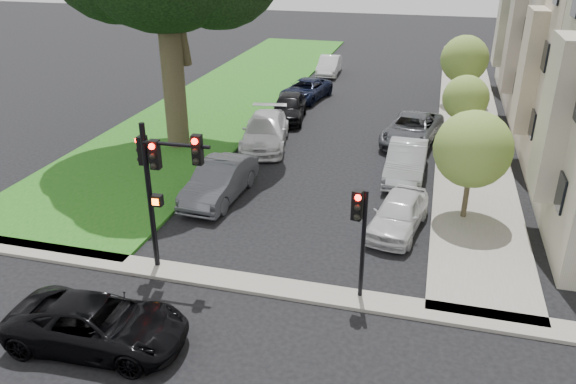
% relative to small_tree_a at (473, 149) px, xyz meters
% --- Properties ---
extents(ground, '(140.00, 140.00, 0.00)m').
position_rel_small_tree_a_xyz_m(ground, '(-6.20, -8.54, -2.91)').
color(ground, black).
rests_on(ground, ground).
extents(grass_strip, '(8.00, 44.00, 0.12)m').
position_rel_small_tree_a_xyz_m(grass_strip, '(-15.20, 15.46, -2.85)').
color(grass_strip, '#135C10').
rests_on(grass_strip, ground).
extents(sidewalk_right, '(3.50, 44.00, 0.12)m').
position_rel_small_tree_a_xyz_m(sidewalk_right, '(0.55, 15.46, -2.85)').
color(sidewalk_right, gray).
rests_on(sidewalk_right, ground).
extents(sidewalk_cross, '(60.00, 1.00, 0.12)m').
position_rel_small_tree_a_xyz_m(sidewalk_cross, '(-6.20, -6.54, -2.85)').
color(sidewalk_cross, gray).
rests_on(sidewalk_cross, ground).
extents(small_tree_a, '(2.92, 2.92, 4.38)m').
position_rel_small_tree_a_xyz_m(small_tree_a, '(0.00, 0.00, 0.00)').
color(small_tree_a, '#3F3520').
rests_on(small_tree_a, ground).
extents(small_tree_b, '(2.40, 2.40, 3.60)m').
position_rel_small_tree_a_xyz_m(small_tree_b, '(0.00, 9.35, -0.52)').
color(small_tree_b, '#3F3520').
rests_on(small_tree_b, ground).
extents(small_tree_c, '(2.99, 2.99, 4.48)m').
position_rel_small_tree_a_xyz_m(small_tree_c, '(0.00, 16.66, 0.07)').
color(small_tree_c, '#3F3520').
rests_on(small_tree_c, ground).
extents(traffic_signal_main, '(2.48, 0.64, 5.08)m').
position_rel_small_tree_a_xyz_m(traffic_signal_main, '(-9.60, -6.30, 0.59)').
color(traffic_signal_main, black).
rests_on(traffic_signal_main, ground).
extents(traffic_signal_secondary, '(0.49, 0.39, 3.65)m').
position_rel_small_tree_a_xyz_m(traffic_signal_secondary, '(-3.29, -6.35, -0.37)').
color(traffic_signal_secondary, black).
rests_on(traffic_signal_secondary, ground).
extents(car_cross_near, '(4.99, 2.49, 1.36)m').
position_rel_small_tree_a_xyz_m(car_cross_near, '(-9.71, -10.28, -2.24)').
color(car_cross_near, black).
rests_on(car_cross_near, ground).
extents(car_parked_0, '(2.33, 4.38, 1.42)m').
position_rel_small_tree_a_xyz_m(car_parked_0, '(-2.43, -1.61, -2.21)').
color(car_parked_0, silver).
rests_on(car_parked_0, ground).
extents(car_parked_1, '(1.75, 4.85, 1.59)m').
position_rel_small_tree_a_xyz_m(car_parked_1, '(-2.51, 3.58, -2.12)').
color(car_parked_1, '#999BA0').
rests_on(car_parked_1, ground).
extents(car_parked_2, '(3.44, 5.77, 1.50)m').
position_rel_small_tree_a_xyz_m(car_parked_2, '(-2.56, 8.51, -2.16)').
color(car_parked_2, '#3F4247').
rests_on(car_parked_2, ground).
extents(car_parked_5, '(1.95, 4.96, 1.61)m').
position_rel_small_tree_a_xyz_m(car_parked_5, '(-9.92, -0.69, -2.11)').
color(car_parked_5, '#3F4247').
rests_on(car_parked_5, ground).
extents(car_parked_6, '(3.27, 5.88, 1.61)m').
position_rel_small_tree_a_xyz_m(car_parked_6, '(-9.98, 6.01, -2.11)').
color(car_parked_6, silver).
rests_on(car_parked_6, ground).
extents(car_parked_7, '(2.50, 4.88, 1.59)m').
position_rel_small_tree_a_xyz_m(car_parked_7, '(-9.96, 10.74, -2.12)').
color(car_parked_7, black).
rests_on(car_parked_7, ground).
extents(car_parked_8, '(3.11, 5.24, 1.37)m').
position_rel_small_tree_a_xyz_m(car_parked_8, '(-9.99, 15.29, -2.23)').
color(car_parked_8, black).
rests_on(car_parked_8, ground).
extents(car_parked_9, '(1.72, 4.42, 1.43)m').
position_rel_small_tree_a_xyz_m(car_parked_9, '(-9.91, 23.05, -2.20)').
color(car_parked_9, silver).
rests_on(car_parked_9, ground).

